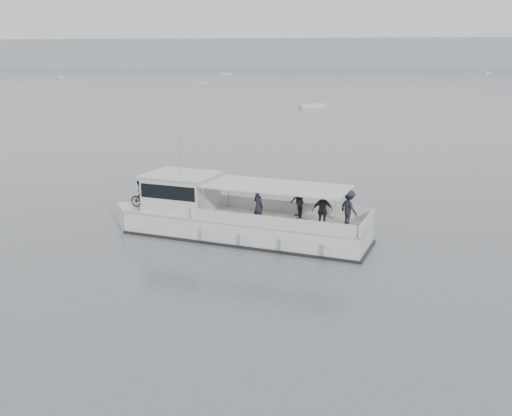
# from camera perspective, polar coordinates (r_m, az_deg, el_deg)

# --- Properties ---
(ground) EXTENTS (1400.00, 1400.00, 0.00)m
(ground) POSITION_cam_1_polar(r_m,az_deg,el_deg) (27.89, -8.55, -4.03)
(ground) COLOR #545F63
(ground) RESTS_ON ground
(headland) EXTENTS (1400.00, 90.00, 28.00)m
(headland) POSITION_cam_1_polar(r_m,az_deg,el_deg) (585.47, 6.70, 15.03)
(headland) COLOR #939EA8
(headland) RESTS_ON ground
(tour_boat) EXTENTS (14.11, 6.50, 5.92)m
(tour_boat) POSITION_cam_1_polar(r_m,az_deg,el_deg) (29.40, -3.20, -0.93)
(tour_boat) COLOR white
(tour_boat) RESTS_ON ground
(moored_fleet) EXTENTS (418.86, 369.28, 10.98)m
(moored_fleet) POSITION_cam_1_polar(r_m,az_deg,el_deg) (235.62, 0.11, 12.56)
(moored_fleet) COLOR white
(moored_fleet) RESTS_ON ground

